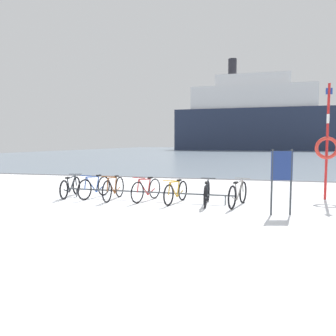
{
  "coord_description": "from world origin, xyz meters",
  "views": [
    {
      "loc": [
        2.25,
        -6.4,
        1.87
      ],
      "look_at": [
        -0.87,
        6.75,
        0.79
      ],
      "focal_mm": 34.16,
      "sensor_mm": 36.0,
      "label": 1
    }
  ],
  "objects_px": {
    "bicycle_0": "(70,187)",
    "ferry_ship": "(254,119)",
    "bicycle_4": "(176,192)",
    "rescue_post": "(327,145)",
    "bicycle_6": "(238,194)",
    "bicycle_2": "(114,188)",
    "info_sign": "(282,171)",
    "bicycle_3": "(146,190)",
    "bicycle_5": "(207,193)",
    "bicycle_1": "(95,187)"
  },
  "relations": [
    {
      "from": "bicycle_0",
      "to": "ferry_ship",
      "type": "relative_size",
      "value": 0.04
    },
    {
      "from": "bicycle_4",
      "to": "rescue_post",
      "type": "bearing_deg",
      "value": 20.71
    },
    {
      "from": "bicycle_6",
      "to": "bicycle_0",
      "type": "bearing_deg",
      "value": 176.71
    },
    {
      "from": "bicycle_2",
      "to": "info_sign",
      "type": "relative_size",
      "value": 1.02
    },
    {
      "from": "bicycle_3",
      "to": "bicycle_2",
      "type": "bearing_deg",
      "value": -176.22
    },
    {
      "from": "bicycle_0",
      "to": "rescue_post",
      "type": "relative_size",
      "value": 0.45
    },
    {
      "from": "bicycle_0",
      "to": "bicycle_5",
      "type": "xyz_separation_m",
      "value": [
        4.74,
        -0.32,
        0.01
      ]
    },
    {
      "from": "bicycle_0",
      "to": "bicycle_6",
      "type": "relative_size",
      "value": 1.0
    },
    {
      "from": "info_sign",
      "to": "ferry_ship",
      "type": "relative_size",
      "value": 0.04
    },
    {
      "from": "bicycle_0",
      "to": "bicycle_5",
      "type": "relative_size",
      "value": 1.0
    },
    {
      "from": "bicycle_1",
      "to": "bicycle_4",
      "type": "height_order",
      "value": "bicycle_1"
    },
    {
      "from": "info_sign",
      "to": "rescue_post",
      "type": "xyz_separation_m",
      "value": [
        1.68,
        2.73,
        0.66
      ]
    },
    {
      "from": "info_sign",
      "to": "bicycle_4",
      "type": "bearing_deg",
      "value": 161.86
    },
    {
      "from": "bicycle_1",
      "to": "bicycle_3",
      "type": "height_order",
      "value": "bicycle_1"
    },
    {
      "from": "bicycle_0",
      "to": "bicycle_3",
      "type": "distance_m",
      "value": 2.78
    },
    {
      "from": "bicycle_3",
      "to": "rescue_post",
      "type": "xyz_separation_m",
      "value": [
        5.66,
        1.61,
        1.44
      ]
    },
    {
      "from": "bicycle_0",
      "to": "ferry_ship",
      "type": "height_order",
      "value": "ferry_ship"
    },
    {
      "from": "rescue_post",
      "to": "bicycle_2",
      "type": "bearing_deg",
      "value": -166.01
    },
    {
      "from": "info_sign",
      "to": "bicycle_5",
      "type": "bearing_deg",
      "value": 154.96
    },
    {
      "from": "bicycle_2",
      "to": "bicycle_6",
      "type": "distance_m",
      "value": 3.97
    },
    {
      "from": "bicycle_6",
      "to": "rescue_post",
      "type": "relative_size",
      "value": 0.45
    },
    {
      "from": "bicycle_2",
      "to": "bicycle_4",
      "type": "distance_m",
      "value": 2.1
    },
    {
      "from": "bicycle_0",
      "to": "bicycle_4",
      "type": "distance_m",
      "value": 3.79
    },
    {
      "from": "bicycle_3",
      "to": "rescue_post",
      "type": "height_order",
      "value": "rescue_post"
    },
    {
      "from": "bicycle_2",
      "to": "bicycle_4",
      "type": "relative_size",
      "value": 1.07
    },
    {
      "from": "bicycle_3",
      "to": "bicycle_6",
      "type": "relative_size",
      "value": 0.94
    },
    {
      "from": "bicycle_4",
      "to": "rescue_post",
      "type": "distance_m",
      "value": 5.18
    },
    {
      "from": "bicycle_3",
      "to": "info_sign",
      "type": "height_order",
      "value": "info_sign"
    },
    {
      "from": "bicycle_0",
      "to": "bicycle_3",
      "type": "relative_size",
      "value": 1.06
    },
    {
      "from": "ferry_ship",
      "to": "bicycle_5",
      "type": "bearing_deg",
      "value": -92.63
    },
    {
      "from": "bicycle_0",
      "to": "bicycle_4",
      "type": "bearing_deg",
      "value": -4.27
    },
    {
      "from": "bicycle_5",
      "to": "ferry_ship",
      "type": "height_order",
      "value": "ferry_ship"
    },
    {
      "from": "bicycle_4",
      "to": "bicycle_6",
      "type": "relative_size",
      "value": 0.96
    },
    {
      "from": "bicycle_2",
      "to": "info_sign",
      "type": "xyz_separation_m",
      "value": [
        5.07,
        -1.05,
        0.76
      ]
    },
    {
      "from": "bicycle_4",
      "to": "bicycle_6",
      "type": "height_order",
      "value": "bicycle_6"
    },
    {
      "from": "bicycle_1",
      "to": "ferry_ship",
      "type": "bearing_deg",
      "value": 84.39
    },
    {
      "from": "bicycle_1",
      "to": "rescue_post",
      "type": "height_order",
      "value": "rescue_post"
    },
    {
      "from": "bicycle_3",
      "to": "bicycle_6",
      "type": "height_order",
      "value": "same"
    },
    {
      "from": "bicycle_0",
      "to": "bicycle_2",
      "type": "bearing_deg",
      "value": -6.95
    },
    {
      "from": "bicycle_2",
      "to": "bicycle_6",
      "type": "bearing_deg",
      "value": -1.73
    },
    {
      "from": "bicycle_1",
      "to": "bicycle_6",
      "type": "relative_size",
      "value": 0.99
    },
    {
      "from": "bicycle_0",
      "to": "bicycle_3",
      "type": "xyz_separation_m",
      "value": [
        2.78,
        -0.13,
        0.02
      ]
    },
    {
      "from": "bicycle_0",
      "to": "ferry_ship",
      "type": "xyz_separation_m",
      "value": [
        8.15,
        73.88,
        7.36
      ]
    },
    {
      "from": "bicycle_5",
      "to": "info_sign",
      "type": "xyz_separation_m",
      "value": [
        2.02,
        -0.94,
        0.79
      ]
    },
    {
      "from": "bicycle_2",
      "to": "bicycle_5",
      "type": "relative_size",
      "value": 1.02
    },
    {
      "from": "ferry_ship",
      "to": "bicycle_4",
      "type": "bearing_deg",
      "value": -93.37
    },
    {
      "from": "bicycle_0",
      "to": "bicycle_4",
      "type": "xyz_separation_m",
      "value": [
        3.78,
        -0.28,
        0.0
      ]
    },
    {
      "from": "bicycle_4",
      "to": "bicycle_5",
      "type": "height_order",
      "value": "bicycle_5"
    },
    {
      "from": "bicycle_6",
      "to": "info_sign",
      "type": "distance_m",
      "value": 1.64
    },
    {
      "from": "rescue_post",
      "to": "ferry_ship",
      "type": "height_order",
      "value": "ferry_ship"
    }
  ]
}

